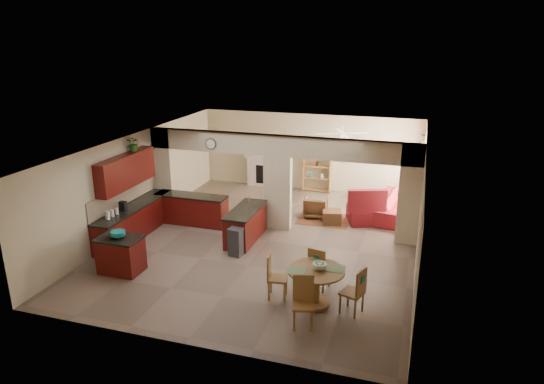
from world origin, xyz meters
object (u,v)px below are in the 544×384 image
(sofa, at_px, (396,206))
(armchair, at_px, (316,207))
(kitchen_island, at_px, (121,254))
(dining_table, at_px, (316,282))

(sofa, height_order, armchair, sofa)
(kitchen_island, height_order, sofa, kitchen_island)
(armchair, bearing_deg, sofa, -167.11)
(kitchen_island, height_order, armchair, kitchen_island)
(armchair, bearing_deg, dining_table, 98.07)
(kitchen_island, relative_size, armchair, 1.44)
(kitchen_island, distance_m, sofa, 8.42)
(kitchen_island, xyz_separation_m, sofa, (6.10, 5.80, -0.09))
(kitchen_island, relative_size, sofa, 0.42)
(kitchen_island, relative_size, dining_table, 0.85)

